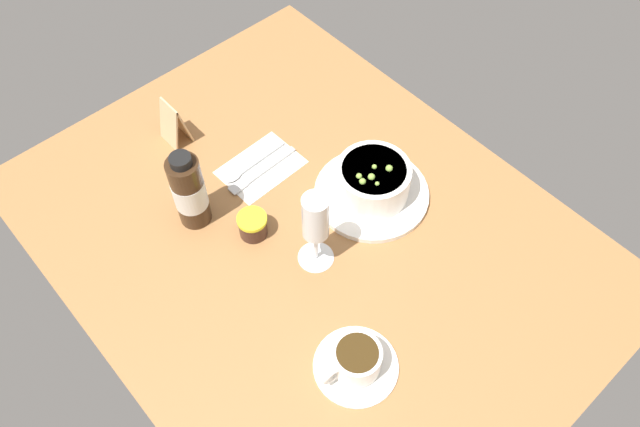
{
  "coord_description": "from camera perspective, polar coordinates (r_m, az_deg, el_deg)",
  "views": [
    {
      "loc": [
        -50.07,
        42.02,
        100.55
      ],
      "look_at": [
        -0.6,
        -2.42,
        4.89
      ],
      "focal_mm": 35.31,
      "sensor_mm": 36.0,
      "label": 1
    }
  ],
  "objects": [
    {
      "name": "ground_plane",
      "position": [
        1.21,
        -1.04,
        -2.18
      ],
      "size": [
        110.0,
        84.0,
        3.0
      ],
      "primitive_type": "cube",
      "color": "#9E6B3D"
    },
    {
      "name": "porridge_bowl",
      "position": [
        1.22,
        4.79,
        2.76
      ],
      "size": [
        22.69,
        22.69,
        9.23
      ],
      "color": "white",
      "rests_on": "ground_plane"
    },
    {
      "name": "cutlery_setting",
      "position": [
        1.3,
        -5.58,
        4.15
      ],
      "size": [
        12.13,
        16.88,
        0.9
      ],
      "color": "white",
      "rests_on": "ground_plane"
    },
    {
      "name": "coffee_cup",
      "position": [
        1.05,
        3.29,
        -13.19
      ],
      "size": [
        14.29,
        14.29,
        6.04
      ],
      "color": "white",
      "rests_on": "ground_plane"
    },
    {
      "name": "wine_glass",
      "position": [
        1.07,
        -0.41,
        -0.7
      ],
      "size": [
        6.73,
        6.73,
        18.11
      ],
      "color": "white",
      "rests_on": "ground_plane"
    },
    {
      "name": "jam_jar",
      "position": [
        1.19,
        -6.12,
        -1.06
      ],
      "size": [
        5.67,
        5.67,
        4.87
      ],
      "color": "#3A2119",
      "rests_on": "ground_plane"
    },
    {
      "name": "sauce_bottle_brown",
      "position": [
        1.18,
        -11.78,
        1.98
      ],
      "size": [
        6.19,
        6.19,
        17.96
      ],
      "color": "#382314",
      "rests_on": "ground_plane"
    },
    {
      "name": "menu_card",
      "position": [
        1.34,
        -13.16,
        8.07
      ],
      "size": [
        5.96,
        4.63,
        9.99
      ],
      "color": "tan",
      "rests_on": "ground_plane"
    }
  ]
}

